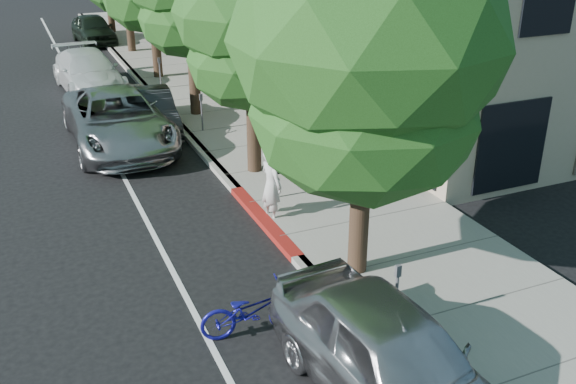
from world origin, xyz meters
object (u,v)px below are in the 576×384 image
silver_suv (118,120)px  pedestrian (282,126)px  bicycle (252,310)px  dark_sedan (150,112)px  dark_suv_far (93,29)px  near_car_a (391,359)px  cyclist (271,185)px  street_tree_1 (251,15)px  white_pickup (88,72)px  street_tree_0 (368,45)px

silver_suv → pedestrian: size_ratio=3.47×
bicycle → dark_sedan: dark_sedan is taller
dark_suv_far → near_car_a: size_ratio=0.93×
dark_sedan → bicycle: bearing=-90.1°
bicycle → dark_suv_far: bearing=4.2°
dark_suv_far → near_car_a: (0.00, -31.09, 0.06)m
pedestrian → dark_suv_far: bearing=-101.4°
bicycle → silver_suv: silver_suv is taller
bicycle → pedestrian: 8.81m
cyclist → pedestrian: 4.21m
street_tree_1 → white_pickup: size_ratio=1.29×
cyclist → white_pickup: size_ratio=0.34×
dark_sedan → near_car_a: near_car_a is taller
near_car_a → pedestrian: 10.70m
dark_suv_far → pedestrian: (2.62, -20.71, 0.27)m
silver_suv → pedestrian: 5.33m
street_tree_1 → dark_suv_far: (-1.40, 21.59, -3.70)m
street_tree_0 → street_tree_1: 6.01m
street_tree_1 → near_car_a: 10.27m
street_tree_0 → near_car_a: bearing=-111.8°
street_tree_0 → silver_suv: (-3.10, 10.00, -3.93)m
dark_sedan → dark_suv_far: 16.60m
silver_suv → dark_suv_far: size_ratio=1.36×
street_tree_0 → bicycle: bearing=-159.7°
dark_sedan → pedestrian: pedestrian is taller
dark_suv_far → near_car_a: bearing=-93.8°
cyclist → pedestrian: pedestrian is taller
white_pickup → near_car_a: bearing=-89.6°
pedestrian → dark_sedan: bearing=-71.8°
street_tree_1 → dark_suv_far: size_ratio=1.55×
silver_suv → near_car_a: size_ratio=1.27×
bicycle → white_pickup: white_pickup is taller
street_tree_0 → near_car_a: size_ratio=1.59×
cyclist → bicycle: size_ratio=1.00×
near_car_a → dark_sedan: bearing=86.8°
silver_suv → dark_suv_far: (1.70, 17.59, -0.09)m
cyclist → silver_suv: size_ratio=0.30×
bicycle → pedestrian: (3.92, 7.88, 0.56)m
cyclist → silver_suv: cyclist is taller
cyclist → silver_suv: 7.32m
bicycle → dark_suv_far: 28.62m
near_car_a → dark_suv_far: bearing=85.0°
street_tree_1 → bicycle: street_tree_1 is taller
street_tree_0 → dark_suv_far: 27.92m
street_tree_0 → bicycle: size_ratio=4.18×
bicycle → white_pickup: bearing=7.9°
dark_sedan → white_pickup: white_pickup is taller
dark_suv_far → pedestrian: size_ratio=2.55×
pedestrian → street_tree_0: bearing=61.4°
bicycle → silver_suv: 11.01m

